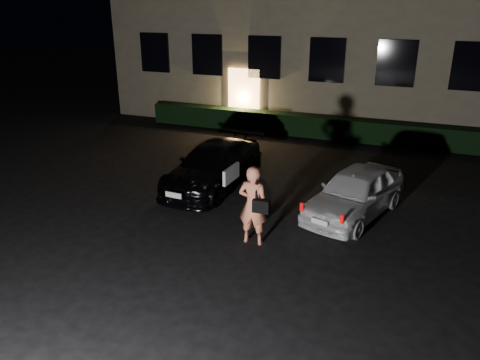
% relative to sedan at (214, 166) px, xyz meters
% --- Properties ---
extents(ground, '(80.00, 80.00, 0.00)m').
position_rel_sedan_xyz_m(ground, '(1.78, -4.04, -0.63)').
color(ground, black).
rests_on(ground, ground).
extents(hedge, '(15.00, 0.70, 0.85)m').
position_rel_sedan_xyz_m(hedge, '(1.78, 6.46, -0.20)').
color(hedge, black).
rests_on(hedge, ground).
extents(sedan, '(1.96, 4.48, 1.26)m').
position_rel_sedan_xyz_m(sedan, '(0.00, 0.00, 0.00)').
color(sedan, black).
rests_on(sedan, ground).
extents(hatch, '(2.47, 3.92, 1.24)m').
position_rel_sedan_xyz_m(hatch, '(4.20, -0.53, -0.01)').
color(hatch, white).
rests_on(hatch, ground).
extents(man, '(0.77, 0.46, 1.85)m').
position_rel_sedan_xyz_m(man, '(2.29, -2.89, 0.30)').
color(man, '#FE8963').
rests_on(man, ground).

